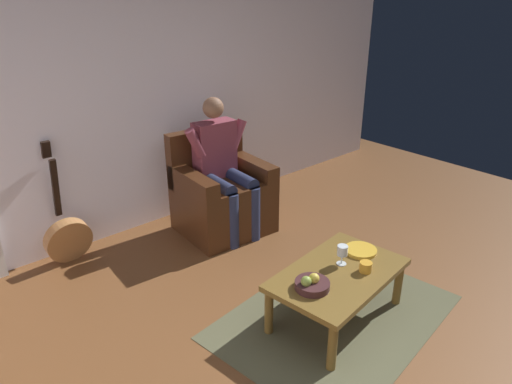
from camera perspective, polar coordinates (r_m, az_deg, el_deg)
name	(u,v)px	position (r m, az deg, el deg)	size (l,w,h in m)	color
ground_plane	(383,371)	(3.21, 15.14, -20.20)	(7.60, 7.60, 0.00)	brown
wall_back	(142,87)	(4.47, -13.73, 12.23)	(6.74, 0.06, 2.67)	silver
rug	(335,316)	(3.54, 9.55, -14.65)	(1.68, 1.20, 0.01)	brown
armchair	(221,196)	(4.48, -4.23, -0.50)	(0.84, 0.77, 0.95)	#462613
person_seated	(223,164)	(4.32, -4.08, 3.46)	(0.65, 0.62, 1.27)	brown
coffee_table	(338,278)	(3.35, 9.93, -10.28)	(1.05, 0.72, 0.38)	brown
guitar	(68,236)	(4.31, -21.92, -4.99)	(0.39, 0.25, 1.05)	#B87A44
wine_glass_near	(342,252)	(3.35, 10.44, -7.15)	(0.08, 0.08, 0.15)	silver
fruit_bowl	(312,284)	(3.11, 6.79, -11.03)	(0.23, 0.23, 0.11)	#3E2022
decorative_dish	(361,250)	(3.57, 12.59, -6.92)	(0.24, 0.24, 0.02)	gold
candle_jar	(366,267)	(3.34, 13.18, -8.85)	(0.09, 0.09, 0.07)	gold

